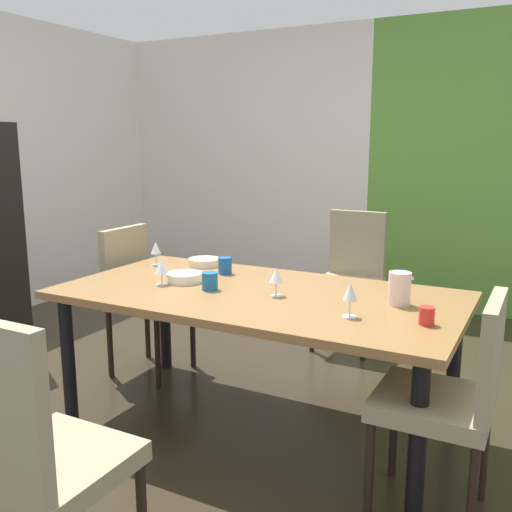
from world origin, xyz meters
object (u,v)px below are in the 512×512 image
dining_table (258,305)px  cup_center (225,266)px  chair_head_far (351,272)px  pitcher_corner (400,288)px  cup_right (427,316)px  serving_bowl_west (204,262)px  chair_head_near (31,451)px  wine_glass_south (161,267)px  serving_bowl_front (184,277)px  wine_glass_east (350,293)px  chair_left_far (141,290)px  wine_glass_near_shelf (276,276)px  cup_near_window (210,281)px  wine_glass_left (156,249)px  chair_right_near (453,392)px

dining_table → cup_center: cup_center is taller
chair_head_far → pitcher_corner: (0.67, -1.32, 0.26)m
cup_right → serving_bowl_west: bearing=159.5°
chair_head_near → dining_table: bearing=88.5°
chair_head_far → pitcher_corner: 1.51m
dining_table → serving_bowl_west: 0.71m
wine_glass_south → serving_bowl_front: wine_glass_south is taller
serving_bowl_front → cup_right: size_ratio=2.55×
cup_right → dining_table: bearing=170.4°
dining_table → chair_head_far: (0.03, 1.42, -0.11)m
dining_table → wine_glass_east: wine_glass_east is taller
dining_table → wine_glass_south: wine_glass_south is taller
chair_left_far → wine_glass_near_shelf: (1.14, -0.36, 0.30)m
wine_glass_east → serving_bowl_west: size_ratio=0.81×
dining_table → wine_glass_near_shelf: (0.12, -0.04, 0.17)m
chair_left_far → cup_near_window: (0.79, -0.40, 0.24)m
wine_glass_south → chair_left_far: bearing=139.2°
wine_glass_east → cup_near_window: (-0.79, 0.11, -0.06)m
wine_glass_left → serving_bowl_front: bearing=-34.2°
chair_right_near → cup_center: chair_right_near is taller
chair_left_far → wine_glass_near_shelf: chair_left_far is taller
dining_table → cup_center: size_ratio=21.10×
wine_glass_left → pitcher_corner: size_ratio=0.92×
pitcher_corner → serving_bowl_front: bearing=-175.1°
wine_glass_east → serving_bowl_front: bearing=169.1°
chair_right_near → cup_right: size_ratio=12.03×
wine_glass_south → serving_bowl_west: size_ratio=0.70×
chair_head_near → chair_right_near: bearing=46.1°
chair_left_far → cup_center: bearing=85.3°
chair_left_far → wine_glass_south: size_ratio=6.90×
dining_table → cup_near_window: size_ratio=22.18×
wine_glass_left → cup_right: 1.78m
wine_glass_south → chair_head_near: bearing=-69.7°
pitcher_corner → cup_center: bearing=170.8°
dining_table → wine_glass_left: size_ratio=13.92×
wine_glass_south → cup_near_window: size_ratio=1.49×
chair_left_far → chair_head_far: (1.06, 1.10, 0.01)m
chair_head_far → cup_right: (0.84, -1.57, 0.22)m
serving_bowl_front → cup_center: cup_center is taller
chair_right_near → chair_left_far: bearing=72.6°
wine_glass_near_shelf → serving_bowl_west: wine_glass_near_shelf is taller
wine_glass_south → serving_bowl_west: 0.52m
cup_center → wine_glass_east: bearing=-27.0°
serving_bowl_west → cup_right: (1.45, -0.54, 0.02)m
dining_table → chair_left_far: (-1.02, 0.32, -0.12)m
chair_head_near → cup_near_window: (-0.20, 1.34, 0.22)m
chair_right_near → wine_glass_east: size_ratio=5.90×
dining_table → cup_near_window: cup_near_window is taller
chair_head_near → cup_center: size_ratio=10.54×
chair_left_far → cup_center: 0.72m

